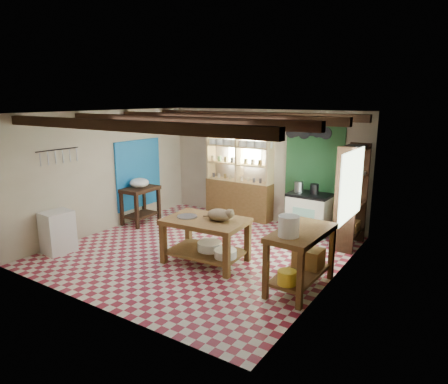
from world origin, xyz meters
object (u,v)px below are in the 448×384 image
Objects in this scene: work_table at (206,241)px; cat at (219,215)px; stove at (309,213)px; prep_table at (141,205)px; white_cabinet at (58,232)px; right_counter at (301,260)px.

work_table is 3.15× the size of cat.
work_table is 1.59× the size of stove.
white_cabinet is at bearing -91.80° from prep_table.
stove is 1.99× the size of cat.
stove reaches higher than work_table.
right_counter is 2.93× the size of cat.
white_cabinet is at bearing -133.25° from stove.
right_counter is (1.79, -0.03, 0.07)m from work_table.
work_table is 1.65× the size of prep_table.
cat is at bearing 11.31° from work_table.
prep_table is 3.02m from cat.
prep_table is at bearing 93.86° from white_cabinet.
cat is at bearing 178.28° from right_counter.
prep_table reaches higher than white_cabinet.
stove reaches higher than white_cabinet.
cat reaches higher than work_table.
white_cabinet is (-0.02, -2.15, -0.03)m from prep_table.
right_counter reaches higher than prep_table.
right_counter is at bearing -5.57° from work_table.
white_cabinet is 3.14m from cat.
stove is 2.70m from right_counter.
white_cabinet is 1.79× the size of cat.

